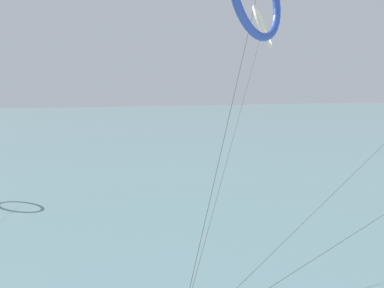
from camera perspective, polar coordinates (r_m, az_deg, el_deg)
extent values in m
cube|color=slate|center=(107.71, -12.89, 3.33)|extent=(400.00, 200.00, 0.08)
torus|color=silver|center=(31.00, 12.21, 19.24)|extent=(3.92, 4.27, 3.75)
cylinder|color=#3F3F3F|center=(22.00, 7.13, 0.98)|extent=(11.38, 14.11, 16.80)
cylinder|color=#3F3F3F|center=(23.53, 23.39, -7.83)|extent=(23.30, 8.44, 9.89)
cylinder|color=#3F3F3F|center=(15.86, 4.55, -3.53)|extent=(5.06, 3.06, 16.19)
cylinder|color=#3F3F3F|center=(19.99, 27.57, -12.78)|extent=(20.44, 0.39, 8.90)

